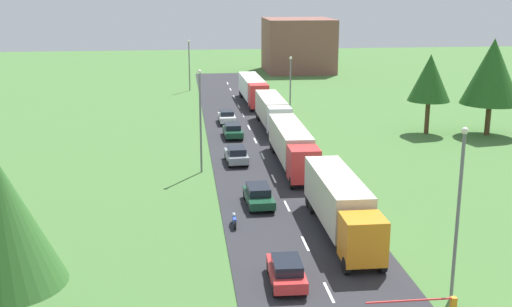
# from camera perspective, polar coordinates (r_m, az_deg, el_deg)

# --- Properties ---
(road) EXTENTS (10.00, 140.00, 0.06)m
(road) POSITION_cam_1_polar(r_m,az_deg,el_deg) (53.29, 1.89, -2.92)
(road) COLOR #2B2B30
(road) RESTS_ON ground
(lane_marking_centre) EXTENTS (0.16, 122.57, 0.01)m
(lane_marking_centre) POSITION_cam_1_polar(r_m,az_deg,el_deg) (51.47, 2.20, -3.52)
(lane_marking_centre) COLOR white
(lane_marking_centre) RESTS_ON road
(truck_lead) EXTENTS (2.54, 12.89, 3.70)m
(truck_lead) POSITION_cam_1_polar(r_m,az_deg,el_deg) (43.08, 7.43, -4.36)
(truck_lead) COLOR orange
(truck_lead) RESTS_ON road
(truck_second) EXTENTS (2.64, 14.47, 3.49)m
(truck_second) POSITION_cam_1_polar(r_m,az_deg,el_deg) (58.66, 3.19, 0.80)
(truck_second) COLOR red
(truck_second) RESTS_ON road
(truck_third) EXTENTS (2.50, 12.94, 3.47)m
(truck_third) POSITION_cam_1_polar(r_m,az_deg,el_deg) (74.24, 1.45, 3.77)
(truck_third) COLOR white
(truck_third) RESTS_ON road
(truck_fourth) EXTENTS (2.74, 14.05, 3.50)m
(truck_fourth) POSITION_cam_1_polar(r_m,az_deg,el_deg) (90.22, -0.28, 5.73)
(truck_fourth) COLOR red
(truck_fourth) RESTS_ON road
(car_lead) EXTENTS (1.94, 4.17, 1.50)m
(car_lead) POSITION_cam_1_polar(r_m,az_deg,el_deg) (36.27, 2.69, -10.27)
(car_lead) COLOR red
(car_lead) RESTS_ON road
(car_second) EXTENTS (2.01, 4.53, 1.47)m
(car_second) POSITION_cam_1_polar(r_m,az_deg,el_deg) (48.59, 0.23, -3.68)
(car_second) COLOR #19472D
(car_second) RESTS_ON road
(car_third) EXTENTS (1.99, 4.20, 1.55)m
(car_third) POSITION_cam_1_polar(r_m,az_deg,el_deg) (59.86, -1.73, -0.11)
(car_third) COLOR #8C939E
(car_third) RESTS_ON road
(car_fourth) EXTENTS (1.96, 4.35, 1.46)m
(car_fourth) POSITION_cam_1_polar(r_m,az_deg,el_deg) (70.05, -2.06, 2.04)
(car_fourth) COLOR #19472D
(car_fourth) RESTS_ON road
(car_fifth) EXTENTS (1.94, 3.94, 1.48)m
(car_fifth) POSITION_cam_1_polar(r_m,az_deg,el_deg) (77.33, -2.58, 3.25)
(car_fifth) COLOR white
(car_fifth) RESTS_ON road
(motorcycle_courier) EXTENTS (0.28, 1.94, 0.91)m
(motorcycle_courier) POSITION_cam_1_polar(r_m,az_deg,el_deg) (44.58, -1.94, -5.80)
(motorcycle_courier) COLOR black
(motorcycle_courier) RESTS_ON road
(barrier_gate) EXTENTS (4.64, 0.28, 1.05)m
(barrier_gate) POSITION_cam_1_polar(r_m,az_deg,el_deg) (34.31, 15.69, -12.66)
(barrier_gate) COLOR orange
(barrier_gate) RESTS_ON ground
(lamppost_lead) EXTENTS (0.36, 0.36, 9.29)m
(lamppost_lead) POSITION_cam_1_polar(r_m,az_deg,el_deg) (34.70, 17.36, -4.50)
(lamppost_lead) COLOR slate
(lamppost_lead) RESTS_ON ground
(lamppost_second) EXTENTS (0.36, 0.36, 9.06)m
(lamppost_second) POSITION_cam_1_polar(r_m,az_deg,el_deg) (56.44, -4.91, 3.26)
(lamppost_second) COLOR slate
(lamppost_second) RESTS_ON ground
(lamppost_third) EXTENTS (0.36, 0.36, 7.43)m
(lamppost_third) POSITION_cam_1_polar(r_m,az_deg,el_deg) (81.59, 3.04, 6.23)
(lamppost_third) COLOR slate
(lamppost_third) RESTS_ON ground
(lamppost_fourth) EXTENTS (0.36, 0.36, 7.81)m
(lamppost_fourth) POSITION_cam_1_polar(r_m,az_deg,el_deg) (101.64, -5.89, 7.96)
(lamppost_fourth) COLOR slate
(lamppost_fourth) RESTS_ON ground
(tree_birch) EXTENTS (5.37, 5.37, 9.23)m
(tree_birch) POSITION_cam_1_polar(r_m,az_deg,el_deg) (30.10, -21.57, -5.57)
(tree_birch) COLOR #513823
(tree_birch) RESTS_ON ground
(tree_maple) EXTENTS (6.44, 6.44, 10.55)m
(tree_maple) POSITION_cam_1_polar(r_m,az_deg,el_deg) (74.83, 20.03, 6.77)
(tree_maple) COLOR #513823
(tree_maple) RESTS_ON ground
(tree_pine) EXTENTS (4.64, 4.64, 8.77)m
(tree_pine) POSITION_cam_1_polar(r_m,az_deg,el_deg) (73.72, 15.02, 6.42)
(tree_pine) COLOR #513823
(tree_pine) RESTS_ON ground
(distant_building) EXTENTS (12.42, 13.06, 9.85)m
(distant_building) POSITION_cam_1_polar(r_m,az_deg,el_deg) (124.42, 3.73, 9.47)
(distant_building) COLOR brown
(distant_building) RESTS_ON ground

